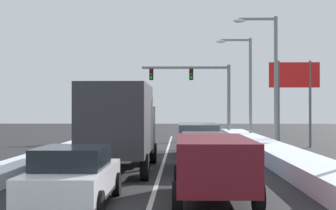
{
  "coord_description": "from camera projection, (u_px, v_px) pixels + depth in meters",
  "views": [
    {
      "loc": [
        0.77,
        -6.55,
        2.47
      ],
      "look_at": [
        -0.01,
        25.04,
        2.69
      ],
      "focal_mm": 53.35,
      "sensor_mm": 36.0,
      "label": 1
    }
  ],
  "objects": [
    {
      "name": "ground_plane",
      "position": [
        162.0,
        167.0,
        20.91
      ],
      "size": [
        120.0,
        120.0,
        0.0
      ],
      "primitive_type": "plane",
      "color": "#28282B"
    },
    {
      "name": "lane_stripe_between_right_lane_and_center_lane",
      "position": [
        165.0,
        159.0,
        24.5
      ],
      "size": [
        0.14,
        39.5,
        0.01
      ],
      "primitive_type": "cube",
      "color": "silver",
      "rests_on": "ground"
    },
    {
      "name": "snow_bank_right_shoulder",
      "position": [
        273.0,
        152.0,
        24.37
      ],
      "size": [
        1.84,
        39.5,
        0.66
      ],
      "primitive_type": "cube",
      "color": "silver",
      "rests_on": "ground"
    },
    {
      "name": "snow_bank_left_shoulder",
      "position": [
        58.0,
        153.0,
        24.63
      ],
      "size": [
        1.38,
        39.5,
        0.49
      ],
      "primitive_type": "cube",
      "color": "silver",
      "rests_on": "ground"
    },
    {
      "name": "suv_maroon_right_lane_nearest",
      "position": [
        213.0,
        162.0,
        13.49
      ],
      "size": [
        2.16,
        4.9,
        1.67
      ],
      "color": "maroon",
      "rests_on": "ground"
    },
    {
      "name": "sedan_navy_right_lane_second",
      "position": [
        203.0,
        151.0,
        19.87
      ],
      "size": [
        2.0,
        4.5,
        1.51
      ],
      "color": "navy",
      "rests_on": "ground"
    },
    {
      "name": "suv_gray_right_lane_third",
      "position": [
        197.0,
        136.0,
        26.17
      ],
      "size": [
        2.16,
        4.9,
        1.67
      ],
      "color": "slate",
      "rests_on": "ground"
    },
    {
      "name": "sedan_white_center_lane_nearest",
      "position": [
        73.0,
        176.0,
        12.51
      ],
      "size": [
        2.0,
        4.5,
        1.51
      ],
      "color": "silver",
      "rests_on": "ground"
    },
    {
      "name": "box_truck_center_lane_second",
      "position": [
        120.0,
        123.0,
        19.5
      ],
      "size": [
        2.53,
        7.2,
        3.36
      ],
      "color": "black",
      "rests_on": "ground"
    },
    {
      "name": "sedan_green_center_lane_third",
      "position": [
        134.0,
        139.0,
        28.22
      ],
      "size": [
        2.0,
        4.5,
        1.51
      ],
      "color": "#1E5633",
      "rests_on": "ground"
    },
    {
      "name": "traffic_light_gantry",
      "position": [
        201.0,
        85.0,
        42.41
      ],
      "size": [
        7.54,
        0.47,
        6.2
      ],
      "color": "slate",
      "rests_on": "ground"
    },
    {
      "name": "street_lamp_right_mid",
      "position": [
        270.0,
        70.0,
        29.77
      ],
      "size": [
        2.66,
        0.36,
        7.97
      ],
      "color": "gray",
      "rests_on": "ground"
    },
    {
      "name": "street_lamp_right_far",
      "position": [
        245.0,
        79.0,
        36.96
      ],
      "size": [
        2.66,
        0.36,
        7.7
      ],
      "color": "gray",
      "rests_on": "ground"
    },
    {
      "name": "roadside_sign_right",
      "position": [
        294.0,
        84.0,
        31.62
      ],
      "size": [
        3.2,
        0.16,
        5.5
      ],
      "color": "#59595B",
      "rests_on": "ground"
    }
  ]
}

